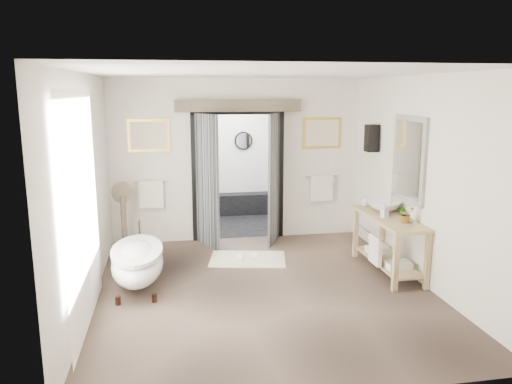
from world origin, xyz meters
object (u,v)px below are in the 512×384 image
(vanity, at_px, (388,239))
(basin, at_px, (384,207))
(rug, at_px, (248,259))
(clawfoot_tub, at_px, (138,262))

(vanity, bearing_deg, basin, 82.46)
(rug, bearing_deg, clawfoot_tub, -152.24)
(clawfoot_tub, xyz_separation_m, basin, (3.68, 0.24, 0.57))
(clawfoot_tub, bearing_deg, rug, 27.76)
(vanity, height_order, rug, vanity)
(vanity, xyz_separation_m, rug, (-1.97, 0.91, -0.50))
(vanity, relative_size, basin, 3.02)
(clawfoot_tub, relative_size, basin, 2.95)
(clawfoot_tub, height_order, basin, basin)
(rug, bearing_deg, vanity, -24.69)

